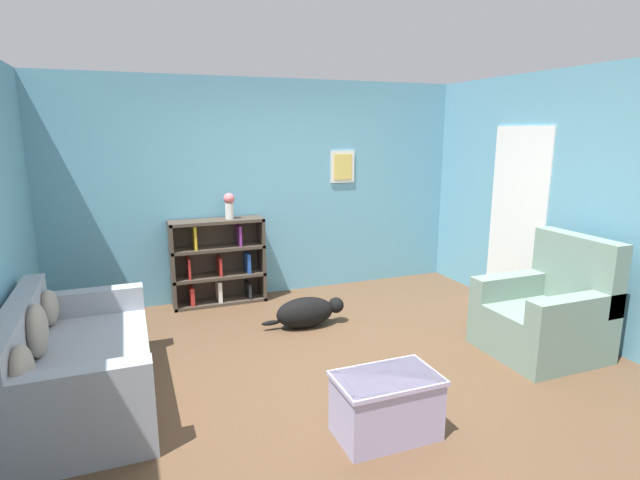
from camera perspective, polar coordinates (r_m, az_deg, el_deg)
name	(u,v)px	position (r m, az deg, el deg)	size (l,w,h in m)	color
ground_plane	(337,368)	(4.44, 1.93, -14.43)	(14.00, 14.00, 0.00)	brown
wall_back	(265,189)	(6.13, -6.28, 5.79)	(5.60, 0.13, 2.60)	#609EB7
wall_right	(574,204)	(5.55, 27.01, 3.72)	(0.16, 5.00, 2.60)	#609EB7
couch	(74,367)	(4.19, -26.27, -12.87)	(0.94, 1.75, 0.82)	#9399A3
bookshelf	(218,263)	(5.96, -11.60, -2.55)	(1.07, 0.30, 1.00)	#42382D
recliner_chair	(547,314)	(5.05, 24.54, -7.68)	(0.92, 0.89, 1.07)	gray
coffee_table	(386,404)	(3.52, 7.57, -18.06)	(0.69, 0.43, 0.43)	#ADA3CC
dog	(307,312)	(5.22, -1.48, -8.22)	(0.89, 0.29, 0.32)	black
vase	(229,204)	(5.83, -10.34, 4.04)	(0.12, 0.12, 0.30)	silver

